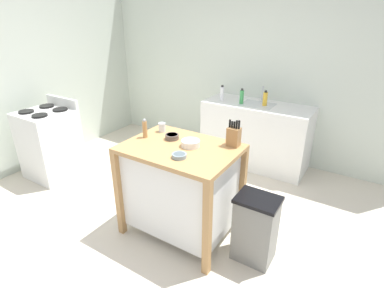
# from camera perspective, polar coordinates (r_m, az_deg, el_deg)

# --- Properties ---
(ground_plane) EXTENTS (5.81, 5.81, 0.00)m
(ground_plane) POSITION_cam_1_polar(r_m,az_deg,el_deg) (3.21, -7.66, -15.93)
(ground_plane) COLOR beige
(ground_plane) RESTS_ON ground
(wall_back) EXTENTS (4.81, 0.10, 2.60)m
(wall_back) POSITION_cam_1_polar(r_m,az_deg,el_deg) (4.53, 10.77, 14.06)
(wall_back) COLOR silver
(wall_back) RESTS_ON ground
(wall_left) EXTENTS (0.10, 2.91, 2.60)m
(wall_left) POSITION_cam_1_polar(r_m,az_deg,el_deg) (4.92, -24.49, 13.15)
(wall_left) COLOR beige
(wall_left) RESTS_ON ground
(kitchen_island) EXTENTS (1.03, 0.75, 0.93)m
(kitchen_island) POSITION_cam_1_polar(r_m,az_deg,el_deg) (2.89, -2.13, -7.92)
(kitchen_island) COLOR #AD7F4C
(kitchen_island) RESTS_ON ground
(knife_block) EXTENTS (0.11, 0.09, 0.25)m
(knife_block) POSITION_cam_1_polar(r_m,az_deg,el_deg) (2.71, 7.91, 1.49)
(knife_block) COLOR #9E7042
(knife_block) RESTS_ON kitchen_island
(bowl_ceramic_wide) EXTENTS (0.17, 0.17, 0.06)m
(bowl_ceramic_wide) POSITION_cam_1_polar(r_m,az_deg,el_deg) (2.69, -0.27, 0.16)
(bowl_ceramic_wide) COLOR silver
(bowl_ceramic_wide) RESTS_ON kitchen_island
(bowl_ceramic_small) EXTENTS (0.12, 0.12, 0.03)m
(bowl_ceramic_small) POSITION_cam_1_polar(r_m,az_deg,el_deg) (2.49, -2.43, -2.20)
(bowl_ceramic_small) COLOR gray
(bowl_ceramic_small) RESTS_ON kitchen_island
(bowl_stoneware_deep) EXTENTS (0.13, 0.13, 0.05)m
(bowl_stoneware_deep) POSITION_cam_1_polar(r_m,az_deg,el_deg) (2.85, -3.82, 1.42)
(bowl_stoneware_deep) COLOR #564C47
(bowl_stoneware_deep) RESTS_ON kitchen_island
(drinking_cup) EXTENTS (0.07, 0.07, 0.09)m
(drinking_cup) POSITION_cam_1_polar(r_m,az_deg,el_deg) (3.03, -5.70, 3.17)
(drinking_cup) COLOR silver
(drinking_cup) RESTS_ON kitchen_island
(pepper_grinder) EXTENTS (0.04, 0.04, 0.19)m
(pepper_grinder) POSITION_cam_1_polar(r_m,az_deg,el_deg) (2.90, -8.94, 2.90)
(pepper_grinder) COLOR #AD7F4C
(pepper_grinder) RESTS_ON kitchen_island
(trash_bin) EXTENTS (0.36, 0.28, 0.63)m
(trash_bin) POSITION_cam_1_polar(r_m,az_deg,el_deg) (2.76, 11.91, -15.42)
(trash_bin) COLOR slate
(trash_bin) RESTS_ON ground
(sink_counter) EXTENTS (1.46, 0.60, 0.89)m
(sink_counter) POSITION_cam_1_polar(r_m,az_deg,el_deg) (4.34, 11.92, 1.79)
(sink_counter) COLOR silver
(sink_counter) RESTS_ON ground
(sink_faucet) EXTENTS (0.02, 0.02, 0.22)m
(sink_faucet) POSITION_cam_1_polar(r_m,az_deg,el_deg) (4.30, 13.23, 9.22)
(sink_faucet) COLOR #B7BCC1
(sink_faucet) RESTS_ON sink_counter
(bottle_hand_soap) EXTENTS (0.05, 0.05, 0.21)m
(bottle_hand_soap) POSITION_cam_1_polar(r_m,az_deg,el_deg) (4.16, 9.41, 8.84)
(bottle_hand_soap) COLOR green
(bottle_hand_soap) RESTS_ON sink_counter
(bottle_spray_cleaner) EXTENTS (0.06, 0.06, 0.20)m
(bottle_spray_cleaner) POSITION_cam_1_polar(r_m,az_deg,el_deg) (4.13, 13.69, 8.36)
(bottle_spray_cleaner) COLOR yellow
(bottle_spray_cleaner) RESTS_ON sink_counter
(bottle_dish_soap) EXTENTS (0.05, 0.05, 0.21)m
(bottle_dish_soap) POSITION_cam_1_polar(r_m,az_deg,el_deg) (4.29, 5.72, 9.55)
(bottle_dish_soap) COLOR white
(bottle_dish_soap) RESTS_ON sink_counter
(stove) EXTENTS (0.60, 0.60, 1.01)m
(stove) POSITION_cam_1_polar(r_m,az_deg,el_deg) (4.36, -25.27, 0.13)
(stove) COLOR silver
(stove) RESTS_ON ground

